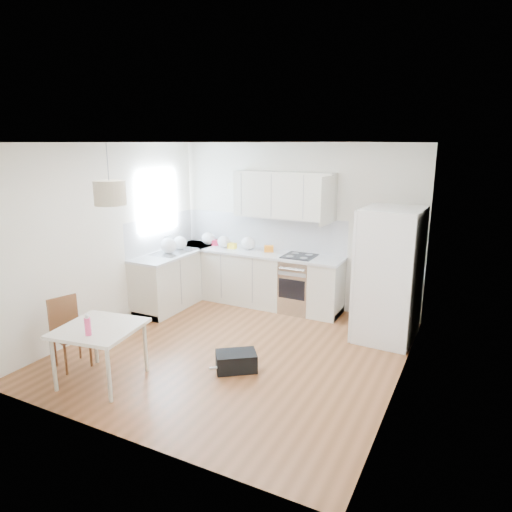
{
  "coord_description": "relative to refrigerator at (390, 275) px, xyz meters",
  "views": [
    {
      "loc": [
        2.79,
        -4.88,
        2.69
      ],
      "look_at": [
        0.12,
        0.4,
        1.23
      ],
      "focal_mm": 32.0,
      "sensor_mm": 36.0,
      "label": 1
    }
  ],
  "objects": [
    {
      "name": "grocery_bag_d",
      "position": [
        -3.54,
        -0.01,
        0.11
      ],
      "size": [
        0.25,
        0.21,
        0.22
      ],
      "primitive_type": "ellipsoid",
      "color": "white",
      "rests_on": "counter_back"
    },
    {
      "name": "grocery_bag_b",
      "position": [
        -2.93,
        0.44,
        0.1
      ],
      "size": [
        0.23,
        0.2,
        0.21
      ],
      "primitive_type": "ellipsoid",
      "color": "white",
      "rests_on": "counter_back"
    },
    {
      "name": "sink",
      "position": [
        -3.52,
        -0.21,
        -0.01
      ],
      "size": [
        0.5,
        0.8,
        0.16
      ],
      "primitive_type": null,
      "color": "#B7BABC",
      "rests_on": "counter_left"
    },
    {
      "name": "range_oven",
      "position": [
        -1.52,
        0.44,
        -0.49
      ],
      "size": [
        0.5,
        0.61,
        0.88
      ],
      "primitive_type": null,
      "color": "#B7BABC",
      "rests_on": "floor"
    },
    {
      "name": "floor",
      "position": [
        -1.72,
        -1.36,
        -0.93
      ],
      "size": [
        4.2,
        4.2,
        0.0
      ],
      "primitive_type": "plane",
      "color": "brown",
      "rests_on": "ground"
    },
    {
      "name": "wall_back",
      "position": [
        -1.72,
        0.74,
        0.42
      ],
      "size": [
        4.2,
        0.0,
        4.2
      ],
      "primitive_type": "plane",
      "rotation": [
        1.57,
        0.0,
        0.0
      ],
      "color": "silver",
      "rests_on": "floor"
    },
    {
      "name": "cabinets_left",
      "position": [
        -3.52,
        -0.16,
        -0.49
      ],
      "size": [
        0.6,
        1.8,
        0.88
      ],
      "primitive_type": "cube",
      "color": "beige",
      "rests_on": "floor"
    },
    {
      "name": "grocery_bag_a",
      "position": [
        -3.3,
        0.51,
        0.1
      ],
      "size": [
        0.25,
        0.21,
        0.22
      ],
      "primitive_type": "ellipsoid",
      "color": "white",
      "rests_on": "counter_back"
    },
    {
      "name": "counter_back",
      "position": [
        -2.32,
        0.44,
        -0.03
      ],
      "size": [
        3.02,
        0.64,
        0.04
      ],
      "primitive_type": "cube",
      "color": "silver",
      "rests_on": "cabinets_back"
    },
    {
      "name": "pendant_lamp",
      "position": [
        -2.5,
        -2.61,
        1.25
      ],
      "size": [
        0.43,
        0.43,
        0.26
      ],
      "primitive_type": "cylinder",
      "rotation": [
        0.0,
        0.0,
        -0.36
      ],
      "color": "beige",
      "rests_on": "ceiling"
    },
    {
      "name": "dining_table",
      "position": [
        -2.69,
        -2.74,
        -0.32
      ],
      "size": [
        0.97,
        0.97,
        0.67
      ],
      "rotation": [
        0.0,
        0.0,
        0.15
      ],
      "color": "beige",
      "rests_on": "floor"
    },
    {
      "name": "grocery_bag_c",
      "position": [
        -2.47,
        0.48,
        0.11
      ],
      "size": [
        0.25,
        0.21,
        0.22
      ],
      "primitive_type": "ellipsoid",
      "color": "white",
      "rests_on": "counter_back"
    },
    {
      "name": "cabinets_back",
      "position": [
        -2.32,
        0.44,
        -0.49
      ],
      "size": [
        3.0,
        0.6,
        0.88
      ],
      "primitive_type": "cube",
      "color": "beige",
      "rests_on": "floor"
    },
    {
      "name": "window_glassblock",
      "position": [
        -3.81,
        -0.21,
        0.82
      ],
      "size": [
        0.02,
        1.0,
        1.0
      ],
      "primitive_type": "cube",
      "color": "#BFE0F9",
      "rests_on": "wall_left"
    },
    {
      "name": "refrigerator",
      "position": [
        0.0,
        0.0,
        0.0
      ],
      "size": [
        0.92,
        0.96,
        1.85
      ],
      "primitive_type": null,
      "rotation": [
        0.0,
        0.0,
        -0.04
      ],
      "color": "white",
      "rests_on": "floor"
    },
    {
      "name": "backsplash_left",
      "position": [
        -3.81,
        -0.16,
        0.28
      ],
      "size": [
        0.01,
        1.8,
        0.58
      ],
      "primitive_type": "cube",
      "color": "white",
      "rests_on": "wall_left"
    },
    {
      "name": "wall_left",
      "position": [
        -3.82,
        -1.36,
        0.42
      ],
      "size": [
        0.0,
        4.2,
        4.2
      ],
      "primitive_type": "plane",
      "rotation": [
        1.57,
        0.0,
        1.57
      ],
      "color": "silver",
      "rests_on": "floor"
    },
    {
      "name": "gym_bag",
      "position": [
        -1.44,
        -1.81,
        -0.81
      ],
      "size": [
        0.58,
        0.54,
        0.22
      ],
      "primitive_type": "cube",
      "rotation": [
        0.0,
        0.0,
        0.63
      ],
      "color": "black",
      "rests_on": "floor"
    },
    {
      "name": "upper_cabinets",
      "position": [
        -1.87,
        0.58,
        0.95
      ],
      "size": [
        1.7,
        0.32,
        0.75
      ],
      "primitive_type": "cube",
      "color": "beige",
      "rests_on": "wall_back"
    },
    {
      "name": "counter_left",
      "position": [
        -3.52,
        -0.16,
        -0.03
      ],
      "size": [
        0.64,
        1.82,
        0.04
      ],
      "primitive_type": "cube",
      "color": "silver",
      "rests_on": "cabinets_left"
    },
    {
      "name": "drink_bottle",
      "position": [
        -2.62,
        -2.96,
        -0.14
      ],
      "size": [
        0.08,
        0.08,
        0.24
      ],
      "primitive_type": "cylinder",
      "rotation": [
        0.0,
        0.0,
        0.29
      ],
      "color": "#EE4279",
      "rests_on": "dining_table"
    },
    {
      "name": "ceiling",
      "position": [
        -1.72,
        -1.36,
        1.77
      ],
      "size": [
        4.2,
        4.2,
        0.0
      ],
      "primitive_type": "plane",
      "rotation": [
        3.14,
        0.0,
        0.0
      ],
      "color": "white",
      "rests_on": "wall_back"
    },
    {
      "name": "snack_orange",
      "position": [
        -2.09,
        0.5,
        0.05
      ],
      "size": [
        0.18,
        0.16,
        0.11
      ],
      "primitive_type": "cube",
      "rotation": [
        0.0,
        0.0,
        0.45
      ],
      "color": "orange",
      "rests_on": "counter_back"
    },
    {
      "name": "backsplash_back",
      "position": [
        -2.32,
        0.73,
        0.28
      ],
      "size": [
        3.0,
        0.01,
        0.58
      ],
      "primitive_type": "cube",
      "color": "white",
      "rests_on": "wall_back"
    },
    {
      "name": "snack_red",
      "position": [
        -3.15,
        0.53,
        0.04
      ],
      "size": [
        0.17,
        0.16,
        0.1
      ],
      "primitive_type": "cube",
      "rotation": [
        0.0,
        0.0,
        0.68
      ],
      "color": "#B81736",
      "rests_on": "counter_back"
    },
    {
      "name": "wall_right",
      "position": [
        0.38,
        -1.36,
        0.42
      ],
      "size": [
        0.0,
        4.2,
        4.2
      ],
      "primitive_type": "plane",
      "rotation": [
        1.57,
        0.0,
        -1.57
      ],
      "color": "silver",
      "rests_on": "floor"
    },
    {
      "name": "dining_chair",
      "position": [
        -3.28,
        -2.65,
        -0.49
      ],
      "size": [
        0.46,
        0.46,
        0.87
      ],
      "primitive_type": null,
      "rotation": [
        0.0,
        0.0,
        -0.32
      ],
      "color": "#492916",
      "rests_on": "floor"
    },
    {
      "name": "grocery_bag_e",
      "position": [
        -3.54,
        -0.33,
        0.12
      ],
      "size": [
        0.28,
        0.24,
        0.26
      ],
      "primitive_type": "ellipsoid",
      "color": "white",
      "rests_on": "counter_left"
    },
    {
      "name": "snack_yellow",
      "position": [
        -2.77,
        0.44,
        0.04
      ],
      "size": [
        0.14,
        0.09,
        0.1
      ],
      "primitive_type": "cube",
      "rotation": [
        0.0,
        0.0,
        -0.01
      ],
      "color": "yellow",
      "rests_on": "counter_back"
    }
  ]
}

